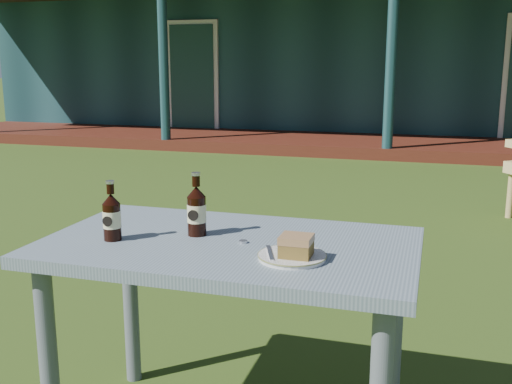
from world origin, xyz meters
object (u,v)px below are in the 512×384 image
(cafe_table, at_px, (230,271))
(cola_bottle_near, at_px, (197,210))
(cola_bottle_far, at_px, (112,216))
(plate, at_px, (292,256))
(cake_slice, at_px, (296,246))

(cafe_table, bearing_deg, cola_bottle_near, 164.87)
(cola_bottle_near, bearing_deg, cola_bottle_far, -151.31)
(cola_bottle_near, relative_size, cola_bottle_far, 1.08)
(plate, bearing_deg, cola_bottle_far, 178.04)
(plate, xyz_separation_m, cola_bottle_far, (-0.60, 0.02, 0.07))
(plate, relative_size, cola_bottle_far, 1.04)
(cafe_table, distance_m, cake_slice, 0.32)
(cafe_table, height_order, cola_bottle_near, cola_bottle_near)
(cake_slice, bearing_deg, cola_bottle_far, 177.09)
(cola_bottle_near, bearing_deg, plate, -22.80)
(plate, xyz_separation_m, cola_bottle_near, (-0.36, 0.15, 0.08))
(cola_bottle_far, bearing_deg, cafe_table, 14.94)
(cafe_table, bearing_deg, plate, -26.56)
(cafe_table, height_order, plate, plate)
(cake_slice, xyz_separation_m, cola_bottle_far, (-0.62, 0.03, 0.03))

